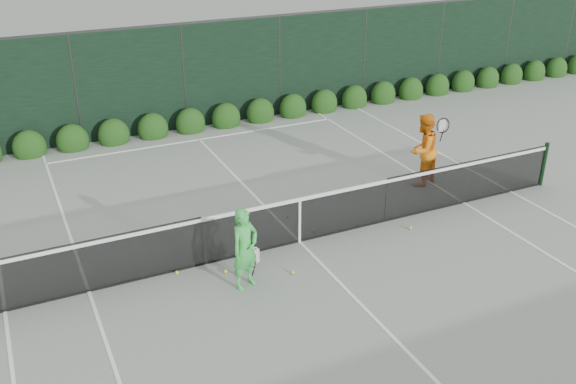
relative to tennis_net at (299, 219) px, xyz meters
name	(u,v)px	position (x,y,z in m)	size (l,w,h in m)	color
ground	(299,242)	(0.02, 0.00, -0.53)	(80.00, 80.00, 0.00)	gray
tennis_net	(299,219)	(0.00, 0.00, 0.00)	(12.90, 0.10, 1.07)	black
player_woman	(245,249)	(-1.52, -0.99, 0.22)	(0.66, 0.54, 1.51)	green
player_man	(423,150)	(3.86, 1.28, 0.34)	(1.03, 0.92, 1.74)	orange
court_lines	(299,242)	(0.02, 0.00, -0.53)	(11.03, 23.83, 0.01)	white
windscreen_fence	(377,236)	(0.02, -2.71, 0.98)	(32.00, 21.07, 3.06)	black
hedge_row	(190,124)	(0.02, 7.15, -0.30)	(31.66, 0.65, 0.94)	#15390F
tennis_balls	(287,247)	(-0.30, -0.13, -0.50)	(4.93, 2.11, 0.07)	#C1D930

